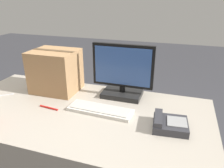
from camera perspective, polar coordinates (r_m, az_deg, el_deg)
name	(u,v)px	position (r m, az deg, el deg)	size (l,w,h in m)	color
office_desk	(80,153)	(1.74, -8.41, -17.48)	(1.80, 0.90, 0.75)	#A89E8E
monitor	(123,75)	(1.64, 2.77, 2.28)	(0.46, 0.21, 0.40)	black
keyboard	(100,110)	(1.48, -3.11, -6.74)	(0.44, 0.16, 0.03)	beige
desk_phone	(169,124)	(1.35, 14.67, -10.03)	(0.22, 0.20, 0.07)	#2D2D33
spoon	(7,95)	(1.90, -25.79, -2.53)	(0.12, 0.10, 0.00)	silver
cardboard_box	(56,71)	(1.80, -14.52, 3.32)	(0.35, 0.29, 0.33)	#9E754C
pen_marker	(49,108)	(1.58, -16.18, -5.95)	(0.15, 0.03, 0.01)	red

